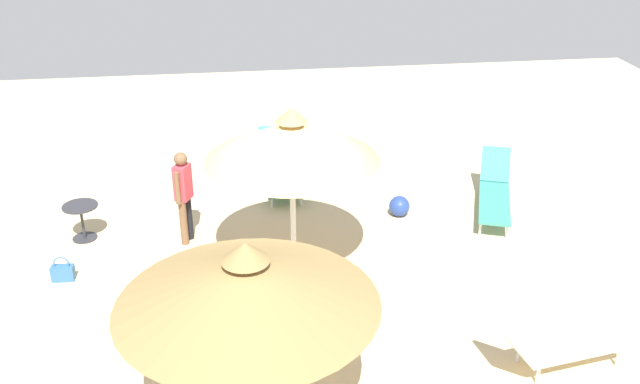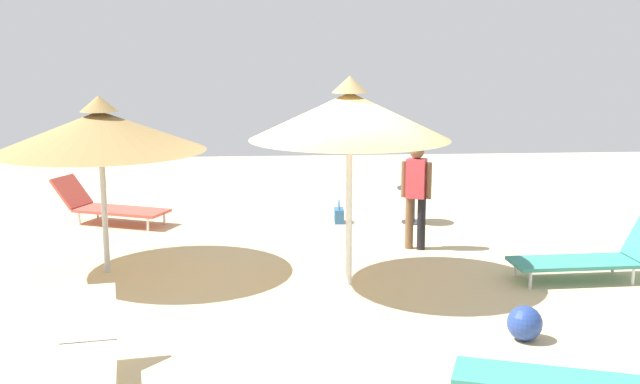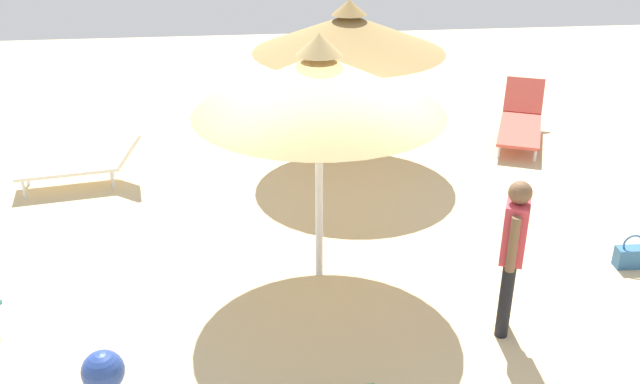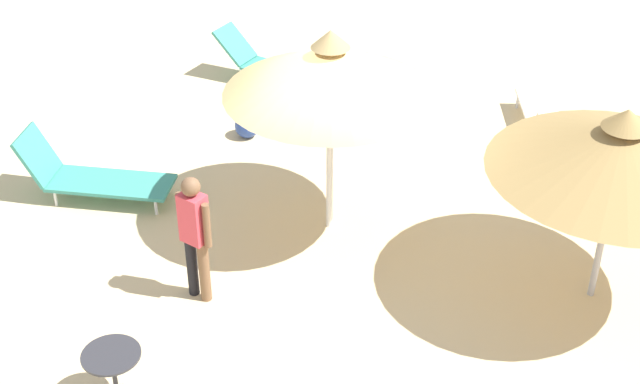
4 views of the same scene
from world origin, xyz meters
TOP-DOWN VIEW (x-y plane):
  - ground at (0.00, 0.00)m, footprint 24.00×24.00m
  - parasol_umbrella_near_left at (-0.26, 0.08)m, footprint 2.64×2.64m
  - parasol_umbrella_far_left at (3.09, -0.73)m, footprint 2.89×2.89m
  - lounge_chair_center at (-1.95, 4.05)m, footprint 2.36×1.30m
  - lounge_chair_edge at (2.54, 3.20)m, footprint 0.84×1.87m
  - lounge_chair_back at (-3.65, 0.14)m, footprint 2.08×0.75m
  - person_standing_near_right at (-1.51, -1.66)m, footprint 0.45×0.32m
  - side_table_round at (-1.84, -3.45)m, footprint 0.61×0.61m
  - beach_ball at (-1.96, 2.22)m, footprint 0.39×0.39m

SIDE VIEW (x-z plane):
  - ground at x=0.00m, z-range -0.10..0.00m
  - beach_ball at x=-1.96m, z-range 0.00..0.39m
  - lounge_chair_back at x=-3.65m, z-range -0.12..0.84m
  - lounge_chair_edge at x=2.54m, z-range -0.04..0.77m
  - lounge_chair_center at x=-1.95m, z-range -0.05..0.82m
  - side_table_round at x=-1.84m, z-range 0.12..0.77m
  - person_standing_near_right at x=-1.51m, z-range 0.12..1.79m
  - parasol_umbrella_far_left at x=3.09m, z-range 0.77..3.27m
  - parasol_umbrella_near_left at x=-0.26m, z-range 0.88..3.67m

